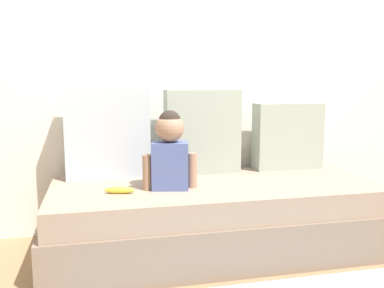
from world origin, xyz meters
name	(u,v)px	position (x,y,z in m)	size (l,w,h in m)	color
ground_plane	(214,250)	(0.00, 0.00, 0.00)	(12.00, 12.00, 0.00)	#93704C
back_wall	(195,64)	(0.00, 0.55, 1.17)	(5.23, 0.10, 2.34)	silver
couch	(215,217)	(0.00, 0.00, 0.21)	(2.03, 0.83, 0.43)	#826C5B
throw_pillow_left	(108,132)	(-0.63, 0.32, 0.73)	(0.53, 0.16, 0.60)	#B2BCC6
throw_pillow_center	(202,132)	(0.00, 0.32, 0.71)	(0.51, 0.16, 0.57)	#99A393
throw_pillow_right	(288,136)	(0.63, 0.32, 0.66)	(0.48, 0.16, 0.47)	#99A393
toddler	(170,150)	(-0.29, -0.06, 0.66)	(0.32, 0.18, 0.46)	#4C5B93
banana	(120,190)	(-0.58, -0.10, 0.45)	(0.17, 0.04, 0.04)	yellow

